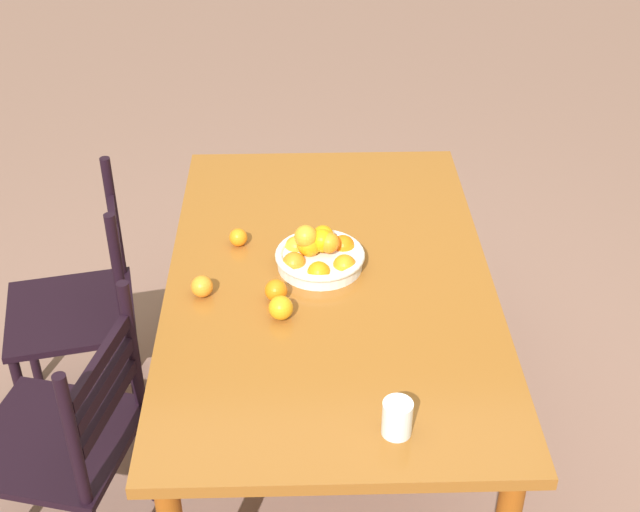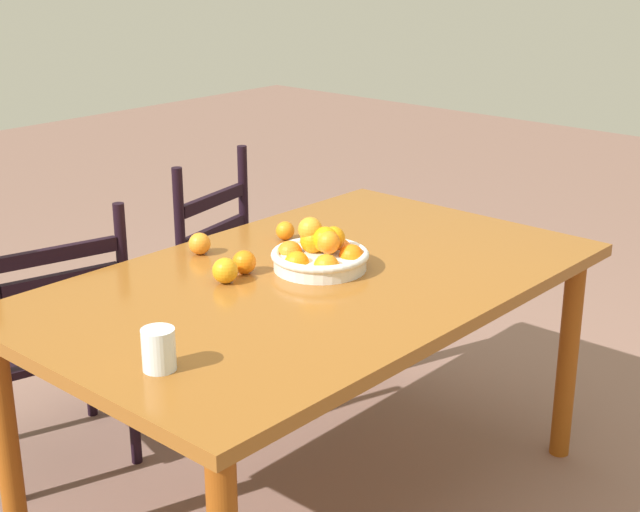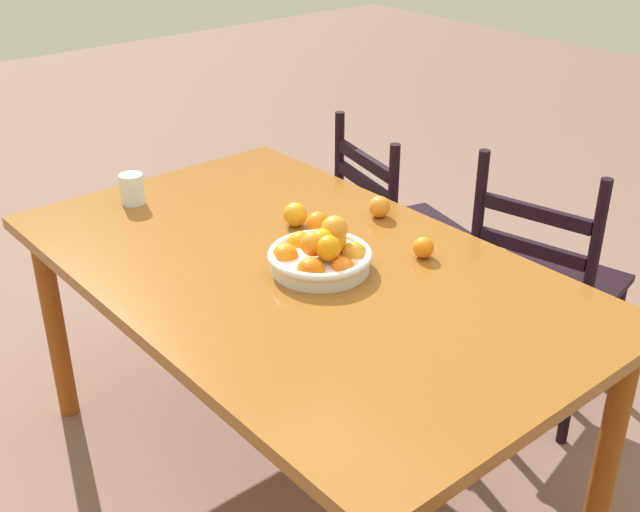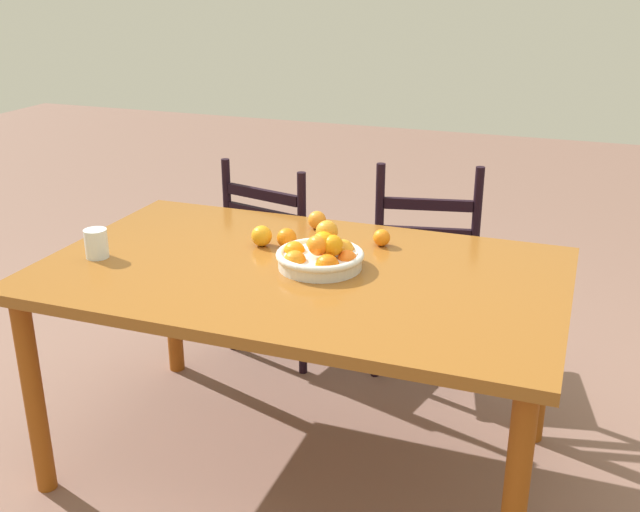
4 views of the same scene
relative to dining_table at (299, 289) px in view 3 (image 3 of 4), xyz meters
The scene contains 10 objects.
ground_plane 0.67m from the dining_table, ahead, with size 12.00×12.00×0.00m, color #7E5C50.
dining_table is the anchor object (origin of this frame).
chair_near_window 0.92m from the dining_table, 75.17° to the left, with size 0.52×0.52×0.95m.
chair_by_cabinet 0.91m from the dining_table, 116.07° to the left, with size 0.55×0.55×0.90m.
fruit_bowl 0.14m from the dining_table, 27.53° to the left, with size 0.29×0.29×0.15m.
orange_loose_0 0.42m from the dining_table, 102.62° to the left, with size 0.07×0.07×0.07m, color orange.
orange_loose_1 0.37m from the dining_table, 57.37° to the left, with size 0.06×0.06×0.06m, color orange.
orange_loose_2 0.28m from the dining_table, 143.50° to the left, with size 0.07×0.07×0.07m, color orange.
orange_loose_3 0.23m from the dining_table, 124.92° to the left, with size 0.07×0.07×0.07m, color orange.
drinking_glass 0.71m from the dining_table, 168.17° to the right, with size 0.08×0.08×0.10m, color silver.
Camera 3 is at (1.53, -1.21, 1.79)m, focal length 44.72 mm.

